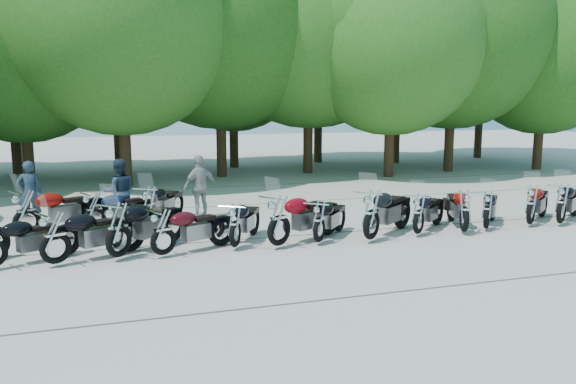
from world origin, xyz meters
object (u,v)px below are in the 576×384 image
object	(u,v)px
motorcycle_11	(487,209)
motorcycle_12	(532,203)
motorcycle_14	(26,211)
motorcycle_2	(55,236)
motorcycle_5	(235,224)
motorcycle_6	(279,219)
motorcycle_4	(163,230)
motorcycle_8	(372,213)
motorcycle_9	(419,212)
motorcycle_3	(118,228)
rider_0	(30,193)
rider_2	(200,187)
motorcycle_16	(150,205)
rider_1	(119,192)
motorcycle_15	(94,210)
motorcycle_10	(465,209)
motorcycle_7	(319,220)
motorcycle_13	(562,202)

from	to	relation	value
motorcycle_11	motorcycle_12	world-z (taller)	motorcycle_12
motorcycle_14	motorcycle_2	bearing A→B (deg)	170.20
motorcycle_5	motorcycle_11	bearing A→B (deg)	-150.98
motorcycle_2	motorcycle_14	world-z (taller)	motorcycle_14
motorcycle_12	motorcycle_14	distance (m)	12.77
motorcycle_12	motorcycle_14	size ratio (longest dim) A/B	0.93
motorcycle_11	motorcycle_2	bearing A→B (deg)	43.47
motorcycle_5	motorcycle_6	bearing A→B (deg)	-162.23
motorcycle_4	motorcycle_8	xyz separation A→B (m)	(4.78, -0.10, 0.11)
motorcycle_9	motorcycle_11	xyz separation A→B (m)	(1.98, 0.02, -0.02)
motorcycle_8	motorcycle_14	world-z (taller)	motorcycle_8
motorcycle_3	rider_0	distance (m)	4.87
motorcycle_3	motorcycle_9	world-z (taller)	motorcycle_3
rider_2	motorcycle_16	bearing A→B (deg)	11.22
motorcycle_5	rider_0	distance (m)	6.32
rider_1	rider_2	xyz separation A→B (m)	(2.20, 0.21, 0.01)
motorcycle_4	rider_1	xyz separation A→B (m)	(-0.82, 3.73, 0.30)
motorcycle_4	motorcycle_11	bearing A→B (deg)	-113.98
motorcycle_8	motorcycle_9	size ratio (longest dim) A/B	1.18
motorcycle_11	rider_2	size ratio (longest dim) A/B	1.13
motorcycle_14	motorcycle_3	bearing A→B (deg)	-168.78
motorcycle_4	motorcycle_16	world-z (taller)	motorcycle_16
rider_2	motorcycle_15	bearing A→B (deg)	-2.55
motorcycle_10	motorcycle_11	bearing A→B (deg)	-145.13
motorcycle_3	motorcycle_8	size ratio (longest dim) A/B	0.98
motorcycle_7	motorcycle_8	world-z (taller)	motorcycle_8
motorcycle_5	motorcycle_13	xyz separation A→B (m)	(8.79, -0.18, 0.05)
motorcycle_4	motorcycle_16	size ratio (longest dim) A/B	0.95
motorcycle_11	motorcycle_12	xyz separation A→B (m)	(1.42, 0.06, 0.05)
motorcycle_12	rider_1	xyz separation A→B (m)	(-10.36, 3.55, 0.26)
motorcycle_14	motorcycle_6	bearing A→B (deg)	-143.51
motorcycle_6	motorcycle_11	xyz separation A→B (m)	(5.58, 0.12, -0.11)
motorcycle_4	motorcycle_15	size ratio (longest dim) A/B	1.01
motorcycle_6	motorcycle_12	xyz separation A→B (m)	(6.99, 0.18, -0.06)
motorcycle_3	rider_1	distance (m)	3.65
motorcycle_16	rider_0	size ratio (longest dim) A/B	1.28
motorcycle_4	motorcycle_9	distance (m)	6.15
motorcycle_4	motorcycle_7	xyz separation A→B (m)	(3.54, 0.07, -0.02)
motorcycle_13	motorcycle_16	xyz separation A→B (m)	(-10.46, 2.90, -0.02)
motorcycle_4	motorcycle_7	bearing A→B (deg)	-113.69
motorcycle_2	motorcycle_16	distance (m)	3.59
motorcycle_8	motorcycle_15	world-z (taller)	motorcycle_8
motorcycle_9	rider_0	distance (m)	10.22
rider_2	motorcycle_3	bearing A→B (deg)	35.99
motorcycle_8	motorcycle_13	bearing A→B (deg)	-126.92
motorcycle_5	motorcycle_15	distance (m)	4.04
motorcycle_16	rider_0	xyz separation A→B (m)	(-3.03, 1.49, 0.24)
motorcycle_6	motorcycle_10	bearing A→B (deg)	-120.83
motorcycle_3	motorcycle_14	size ratio (longest dim) A/B	1.02
motorcycle_12	motorcycle_16	world-z (taller)	motorcycle_12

